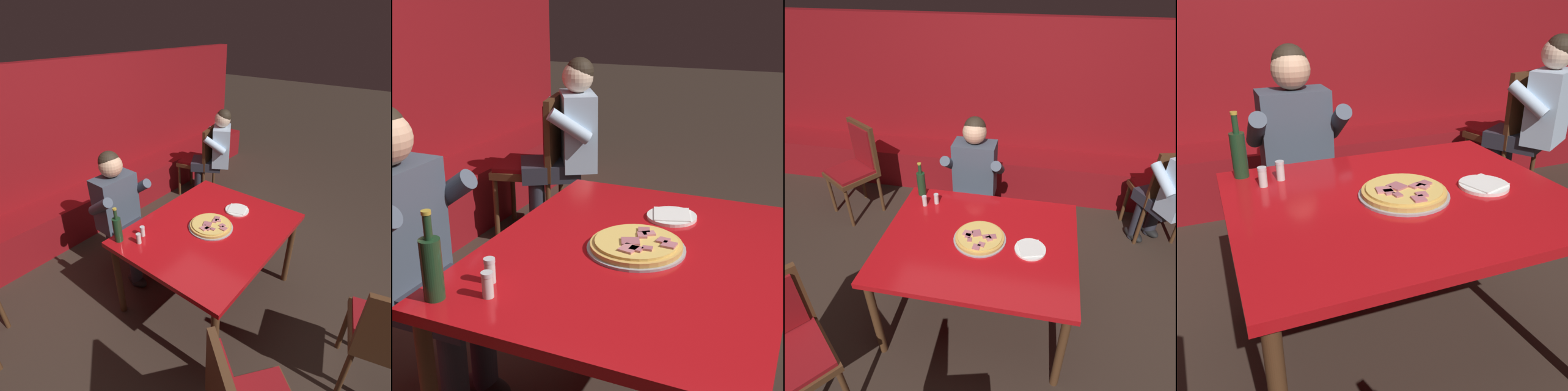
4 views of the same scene
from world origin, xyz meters
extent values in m
plane|color=#33261E|center=(0.00, 0.00, 0.00)|extent=(24.00, 24.00, 0.00)
cube|color=maroon|center=(0.00, 2.18, 0.95)|extent=(6.80, 0.16, 1.90)
cube|color=maroon|center=(0.00, 1.86, 0.23)|extent=(6.46, 0.48, 0.46)
cylinder|color=#4C2D19|center=(-0.62, -0.49, 0.36)|extent=(0.06, 0.06, 0.72)
cylinder|color=#4C2D19|center=(0.62, -0.49, 0.36)|extent=(0.06, 0.06, 0.72)
cylinder|color=#4C2D19|center=(-0.62, 0.49, 0.36)|extent=(0.06, 0.06, 0.72)
cylinder|color=#4C2D19|center=(0.62, 0.49, 0.36)|extent=(0.06, 0.06, 0.72)
cube|color=#B20F14|center=(0.00, 0.00, 0.74)|extent=(1.35, 1.09, 0.04)
cylinder|color=#9E9EA3|center=(0.01, 0.00, 0.77)|extent=(0.37, 0.37, 0.01)
cylinder|color=gold|center=(0.01, 0.00, 0.78)|extent=(0.34, 0.34, 0.02)
cylinder|color=#E5BC5B|center=(0.01, 0.00, 0.80)|extent=(0.31, 0.31, 0.01)
cube|color=#A85B66|center=(0.10, 0.00, 0.80)|extent=(0.06, 0.06, 0.01)
cube|color=#C6757A|center=(0.08, -0.03, 0.80)|extent=(0.06, 0.06, 0.01)
cube|color=#C6757A|center=(-0.08, 0.00, 0.80)|extent=(0.07, 0.07, 0.01)
cube|color=#B76670|center=(0.04, -0.09, 0.80)|extent=(0.05, 0.05, 0.01)
cube|color=#B76670|center=(0.01, -0.12, 0.80)|extent=(0.05, 0.05, 0.01)
cube|color=#B76670|center=(0.05, -0.01, 0.80)|extent=(0.06, 0.05, 0.01)
cube|color=#B76670|center=(-0.07, -0.03, 0.80)|extent=(0.04, 0.05, 0.01)
cube|color=#A85B66|center=(-0.02, 0.01, 0.80)|extent=(0.08, 0.08, 0.01)
cube|color=#A85B66|center=(-0.05, -0.06, 0.80)|extent=(0.04, 0.04, 0.01)
cylinder|color=white|center=(0.36, -0.04, 0.77)|extent=(0.21, 0.21, 0.01)
cube|color=white|center=(0.36, -0.04, 0.78)|extent=(0.19, 0.19, 0.01)
cylinder|color=#19381E|center=(-0.57, 0.46, 0.86)|extent=(0.07, 0.07, 0.20)
cylinder|color=#19381E|center=(-0.57, 0.46, 1.00)|extent=(0.03, 0.03, 0.08)
cylinder|color=#B29933|center=(-0.57, 0.46, 1.05)|extent=(0.03, 0.03, 0.01)
cylinder|color=silver|center=(-0.50, 0.31, 0.80)|extent=(0.04, 0.04, 0.07)
cylinder|color=silver|center=(-0.50, 0.31, 0.78)|extent=(0.03, 0.03, 0.04)
cylinder|color=silver|center=(-0.50, 0.31, 0.84)|extent=(0.04, 0.04, 0.01)
cylinder|color=silver|center=(-0.42, 0.36, 0.80)|extent=(0.04, 0.04, 0.07)
cylinder|color=#28231E|center=(-0.42, 0.36, 0.78)|extent=(0.03, 0.03, 0.04)
cylinder|color=silver|center=(-0.42, 0.36, 0.84)|extent=(0.04, 0.04, 0.01)
ellipsoid|color=black|center=(-0.32, 0.62, 0.04)|extent=(0.11, 0.24, 0.09)
ellipsoid|color=black|center=(-0.12, 0.62, 0.04)|extent=(0.11, 0.24, 0.09)
cylinder|color=#282833|center=(-0.32, 0.62, 0.23)|extent=(0.11, 0.11, 0.43)
cylinder|color=#282833|center=(-0.12, 0.62, 0.23)|extent=(0.11, 0.11, 0.43)
cube|color=#282833|center=(-0.22, 0.72, 0.51)|extent=(0.34, 0.40, 0.12)
cube|color=#424C5B|center=(-0.22, 0.92, 0.78)|extent=(0.38, 0.22, 0.52)
cylinder|color=#424C5B|center=(-0.44, 0.84, 0.86)|extent=(0.09, 0.30, 0.25)
cylinder|color=#424C5B|center=(0.00, 0.84, 0.86)|extent=(0.09, 0.30, 0.25)
sphere|color=#D6A884|center=(-0.22, 0.92, 1.15)|extent=(0.21, 0.21, 0.21)
sphere|color=#2D2319|center=(-0.22, 0.94, 1.18)|extent=(0.19, 0.19, 0.19)
cylinder|color=#4C2D19|center=(-1.33, 1.11, 0.23)|extent=(0.04, 0.04, 0.46)
cylinder|color=#4C2D19|center=(0.18, -1.13, 0.24)|extent=(0.04, 0.04, 0.47)
cylinder|color=#4C2D19|center=(-0.18, -1.22, 0.24)|extent=(0.04, 0.04, 0.47)
cube|color=#4C2D19|center=(0.05, -1.36, 0.50)|extent=(0.54, 0.54, 0.05)
cube|color=maroon|center=(0.05, -1.36, 0.54)|extent=(0.49, 0.49, 0.03)
cylinder|color=#4C2D19|center=(1.66, 1.55, 0.23)|extent=(0.04, 0.04, 0.46)
cylinder|color=#4C2D19|center=(1.29, 1.46, 0.23)|extent=(0.04, 0.04, 0.46)
cylinder|color=#4C2D19|center=(1.75, 1.17, 0.23)|extent=(0.04, 0.04, 0.46)
cylinder|color=#4C2D19|center=(1.38, 1.09, 0.23)|extent=(0.04, 0.04, 0.46)
cube|color=#4C2D19|center=(1.52, 1.32, 0.48)|extent=(0.53, 0.53, 0.05)
cube|color=maroon|center=(1.52, 1.32, 0.52)|extent=(0.49, 0.49, 0.03)
cube|color=#4C2D19|center=(1.56, 1.12, 0.76)|extent=(0.44, 0.14, 0.51)
cube|color=maroon|center=(1.56, 1.15, 0.76)|extent=(0.36, 0.10, 0.43)
ellipsoid|color=black|center=(1.54, 1.28, 0.04)|extent=(0.22, 0.26, 0.09)
ellipsoid|color=black|center=(1.37, 1.17, 0.04)|extent=(0.22, 0.26, 0.09)
cylinder|color=#282833|center=(1.54, 1.28, 0.23)|extent=(0.11, 0.11, 0.43)
cylinder|color=#282833|center=(1.37, 1.17, 0.23)|extent=(0.11, 0.11, 0.43)
cube|color=#282833|center=(1.51, 1.14, 0.51)|extent=(0.50, 0.52, 0.12)
cube|color=silver|center=(1.61, 0.97, 0.78)|extent=(0.44, 0.38, 0.52)
cylinder|color=silver|center=(1.76, 1.15, 0.86)|extent=(0.23, 0.30, 0.25)
cylinder|color=silver|center=(1.38, 0.92, 0.86)|extent=(0.23, 0.30, 0.25)
sphere|color=beige|center=(1.61, 0.97, 1.15)|extent=(0.21, 0.21, 0.21)
sphere|color=#2D2319|center=(1.62, 0.95, 1.18)|extent=(0.19, 0.19, 0.19)
camera|label=1|loc=(-1.69, -1.17, 2.23)|focal=28.00mm
camera|label=2|loc=(-1.73, -0.56, 1.64)|focal=50.00mm
camera|label=3|loc=(0.37, -1.79, 2.39)|focal=32.00mm
camera|label=4|loc=(-0.70, -1.42, 1.49)|focal=40.00mm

